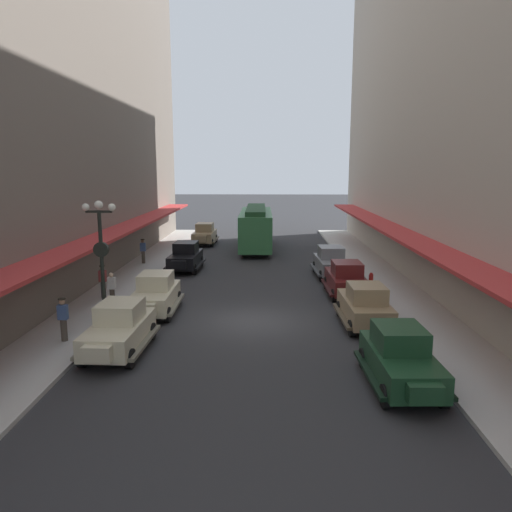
# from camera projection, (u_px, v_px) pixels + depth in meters

# --- Properties ---
(ground_plane) EXTENTS (200.00, 200.00, 0.00)m
(ground_plane) POSITION_uv_depth(u_px,v_px,m) (253.00, 321.00, 21.23)
(ground_plane) COLOR #2D2D30
(sidewalk_left) EXTENTS (3.00, 60.00, 0.15)m
(sidewalk_left) POSITION_uv_depth(u_px,v_px,m) (84.00, 318.00, 21.39)
(sidewalk_left) COLOR #B7B5AD
(sidewalk_left) RESTS_ON ground
(sidewalk_right) EXTENTS (3.00, 60.00, 0.15)m
(sidewalk_right) POSITION_uv_depth(u_px,v_px,m) (424.00, 320.00, 21.06)
(sidewalk_right) COLOR #B7B5AD
(sidewalk_right) RESTS_ON ground
(parked_car_0) EXTENTS (2.24, 4.30, 1.84)m
(parked_car_0) POSITION_uv_depth(u_px,v_px,m) (401.00, 357.00, 14.78)
(parked_car_0) COLOR #193D23
(parked_car_0) RESTS_ON ground
(parked_car_1) EXTENTS (2.23, 4.29, 1.84)m
(parked_car_1) POSITION_uv_depth(u_px,v_px,m) (186.00, 256.00, 31.50)
(parked_car_1) COLOR black
(parked_car_1) RESTS_ON ground
(parked_car_2) EXTENTS (2.19, 4.28, 1.84)m
(parked_car_2) POSITION_uv_depth(u_px,v_px,m) (155.00, 293.00, 22.24)
(parked_car_2) COLOR beige
(parked_car_2) RESTS_ON ground
(parked_car_3) EXTENTS (2.24, 4.30, 1.84)m
(parked_car_3) POSITION_uv_depth(u_px,v_px,m) (119.00, 327.00, 17.48)
(parked_car_3) COLOR beige
(parked_car_3) RESTS_ON ground
(parked_car_4) EXTENTS (2.30, 4.32, 1.84)m
(parked_car_4) POSITION_uv_depth(u_px,v_px,m) (331.00, 261.00, 29.71)
(parked_car_4) COLOR slate
(parked_car_4) RESTS_ON ground
(parked_car_5) EXTENTS (2.20, 4.28, 1.84)m
(parked_car_5) POSITION_uv_depth(u_px,v_px,m) (205.00, 234.00, 42.13)
(parked_car_5) COLOR #997F5B
(parked_car_5) RESTS_ON ground
(parked_car_6) EXTENTS (2.21, 4.28, 1.84)m
(parked_car_6) POSITION_uv_depth(u_px,v_px,m) (346.00, 278.00, 25.29)
(parked_car_6) COLOR #591919
(parked_car_6) RESTS_ON ground
(parked_car_7) EXTENTS (2.23, 4.29, 1.84)m
(parked_car_7) POSITION_uv_depth(u_px,v_px,m) (365.00, 304.00, 20.42)
(parked_car_7) COLOR #997F5B
(parked_car_7) RESTS_ON ground
(streetcar) EXTENTS (2.61, 9.62, 3.46)m
(streetcar) POSITION_uv_depth(u_px,v_px,m) (256.00, 226.00, 39.37)
(streetcar) COLOR #33723F
(streetcar) RESTS_ON ground
(lamp_post_with_clock) EXTENTS (1.42, 0.44, 5.16)m
(lamp_post_with_clock) POSITION_uv_depth(u_px,v_px,m) (102.00, 256.00, 20.37)
(lamp_post_with_clock) COLOR black
(lamp_post_with_clock) RESTS_ON sidewalk_left
(fire_hydrant) EXTENTS (0.24, 0.24, 0.82)m
(fire_hydrant) POSITION_uv_depth(u_px,v_px,m) (371.00, 280.00, 26.53)
(fire_hydrant) COLOR #B21E19
(fire_hydrant) RESTS_ON sidewalk_right
(pedestrian_0) EXTENTS (0.36, 0.28, 1.67)m
(pedestrian_0) POSITION_uv_depth(u_px,v_px,m) (103.00, 281.00, 24.26)
(pedestrian_0) COLOR #2D2D33
(pedestrian_0) RESTS_ON sidewalk_left
(pedestrian_1) EXTENTS (0.36, 0.28, 1.67)m
(pedestrian_1) POSITION_uv_depth(u_px,v_px,m) (143.00, 251.00, 33.06)
(pedestrian_1) COLOR #4C4238
(pedestrian_1) RESTS_ON sidewalk_left
(pedestrian_2) EXTENTS (0.36, 0.24, 1.64)m
(pedestrian_2) POSITION_uv_depth(u_px,v_px,m) (112.00, 289.00, 22.77)
(pedestrian_2) COLOR #4C4238
(pedestrian_2) RESTS_ON sidewalk_left
(pedestrian_3) EXTENTS (0.36, 0.28, 1.67)m
(pedestrian_3) POSITION_uv_depth(u_px,v_px,m) (63.00, 319.00, 18.23)
(pedestrian_3) COLOR #4C4238
(pedestrian_3) RESTS_ON sidewalk_left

